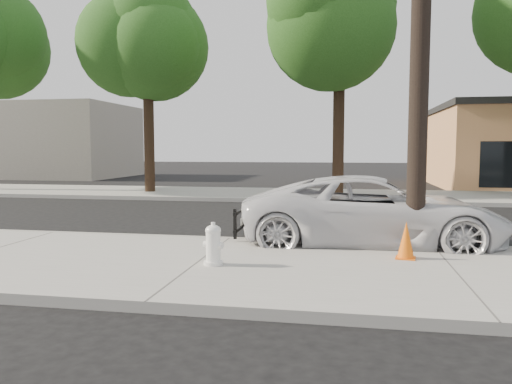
% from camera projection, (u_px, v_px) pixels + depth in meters
% --- Properties ---
extents(ground, '(120.00, 120.00, 0.00)m').
position_uv_depth(ground, '(250.00, 229.00, 12.39)').
color(ground, black).
rests_on(ground, ground).
extents(near_sidewalk, '(90.00, 4.40, 0.15)m').
position_uv_depth(near_sidewalk, '(199.00, 266.00, 8.17)').
color(near_sidewalk, gray).
rests_on(near_sidewalk, ground).
extents(far_sidewalk, '(90.00, 5.00, 0.15)m').
position_uv_depth(far_sidewalk, '(289.00, 195.00, 20.71)').
color(far_sidewalk, gray).
rests_on(far_sidewalk, ground).
extents(curb_near, '(90.00, 0.12, 0.16)m').
position_uv_depth(curb_near, '(230.00, 241.00, 10.33)').
color(curb_near, '#9E9B93').
rests_on(curb_near, ground).
extents(building_far, '(14.00, 8.00, 5.00)m').
position_uv_depth(building_far, '(28.00, 141.00, 35.38)').
color(building_far, gray).
rests_on(building_far, ground).
extents(tree_b, '(4.34, 4.20, 8.45)m').
position_uv_depth(tree_b, '(150.00, 49.00, 20.80)').
color(tree_b, black).
rests_on(tree_b, far_sidewalk).
extents(tree_c, '(4.96, 4.80, 9.55)m').
position_uv_depth(tree_c, '(346.00, 18.00, 18.87)').
color(tree_c, black).
rests_on(tree_c, far_sidewalk).
extents(police_cruiser, '(5.26, 2.55, 1.44)m').
position_uv_depth(police_cruiser, '(373.00, 212.00, 10.04)').
color(police_cruiser, silver).
rests_on(police_cruiser, ground).
extents(fire_hydrant, '(0.34, 0.31, 0.64)m').
position_uv_depth(fire_hydrant, '(213.00, 245.00, 7.90)').
color(fire_hydrant, white).
rests_on(fire_hydrant, near_sidewalk).
extents(traffic_cone, '(0.37, 0.37, 0.63)m').
position_uv_depth(traffic_cone, '(406.00, 241.00, 8.35)').
color(traffic_cone, orange).
rests_on(traffic_cone, near_sidewalk).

